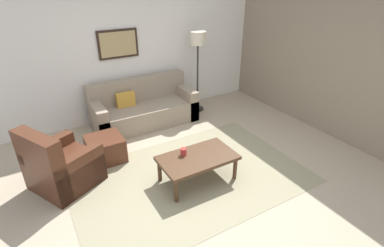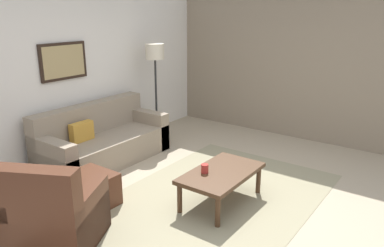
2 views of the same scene
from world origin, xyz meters
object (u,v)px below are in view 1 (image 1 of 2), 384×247
(couch_main, at_px, (143,108))
(cup, at_px, (183,152))
(lamp_standing, at_px, (198,47))
(coffee_table, at_px, (198,159))
(framed_artwork, at_px, (118,44))
(armchair_leather, at_px, (60,169))
(ottoman, at_px, (105,149))

(couch_main, height_order, cup, couch_main)
(couch_main, bearing_deg, lamp_standing, -1.87)
(couch_main, distance_m, lamp_standing, 1.69)
(coffee_table, bearing_deg, framed_artwork, 94.31)
(couch_main, relative_size, coffee_table, 1.85)
(armchair_leather, bearing_deg, framed_artwork, 48.77)
(lamp_standing, xyz_separation_m, framed_artwork, (-1.51, 0.45, 0.13))
(ottoman, relative_size, cup, 5.23)
(armchair_leather, height_order, ottoman, armchair_leather)
(coffee_table, bearing_deg, couch_main, 88.97)
(coffee_table, height_order, framed_artwork, framed_artwork)
(armchair_leather, relative_size, ottoman, 1.92)
(ottoman, height_order, coffee_table, coffee_table)
(armchair_leather, distance_m, ottoman, 0.83)
(couch_main, xyz_separation_m, ottoman, (-1.05, -0.99, -0.10))
(coffee_table, bearing_deg, armchair_leather, 154.14)
(framed_artwork, bearing_deg, couch_main, -59.58)
(ottoman, bearing_deg, framed_artwork, 59.62)
(armchair_leather, distance_m, cup, 1.75)
(couch_main, distance_m, armchair_leather, 2.25)
(cup, bearing_deg, armchair_leather, 156.08)
(lamp_standing, bearing_deg, ottoman, -157.90)
(couch_main, xyz_separation_m, cup, (-0.19, -2.07, 0.17))
(armchair_leather, relative_size, framed_artwork, 1.39)
(couch_main, height_order, coffee_table, couch_main)
(coffee_table, height_order, lamp_standing, lamp_standing)
(ottoman, distance_m, cup, 1.41)
(armchair_leather, xyz_separation_m, framed_artwork, (1.55, 1.77, 1.24))
(cup, distance_m, lamp_standing, 2.68)
(coffee_table, distance_m, cup, 0.23)
(armchair_leather, xyz_separation_m, lamp_standing, (3.06, 1.32, 1.10))
(coffee_table, bearing_deg, ottoman, 129.55)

